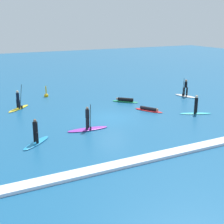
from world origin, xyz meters
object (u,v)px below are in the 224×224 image
(surfer_on_white_board, at_px, (185,92))
(marker_buoy, at_px, (46,95))
(surfer_on_purple_board, at_px, (88,125))
(surfer_on_green_board, at_px, (125,100))
(surfer_on_teal_board, at_px, (196,109))
(surfer_on_yellow_board, at_px, (18,104))
(surfer_on_blue_board, at_px, (36,137))
(surfer_on_red_board, at_px, (149,110))

(surfer_on_white_board, relative_size, marker_buoy, 2.04)
(surfer_on_purple_board, xyz_separation_m, surfer_on_green_board, (6.72, 6.12, -0.18))
(surfer_on_purple_board, distance_m, surfer_on_white_board, 14.83)
(surfer_on_purple_board, height_order, surfer_on_teal_board, surfer_on_purple_board)
(surfer_on_yellow_board, distance_m, surfer_on_teal_board, 16.32)
(surfer_on_blue_board, bearing_deg, surfer_on_green_board, -8.60)
(surfer_on_green_board, height_order, surfer_on_red_board, surfer_on_green_board)
(surfer_on_purple_board, distance_m, marker_buoy, 12.10)
(surfer_on_teal_board, xyz_separation_m, surfer_on_white_board, (3.60, 5.77, 0.01))
(surfer_on_purple_board, bearing_deg, surfer_on_green_board, 46.38)
(surfer_on_yellow_board, xyz_separation_m, marker_buoy, (3.70, 3.62, -0.26))
(surfer_on_yellow_board, distance_m, surfer_on_red_board, 12.21)
(surfer_on_yellow_board, relative_size, surfer_on_teal_board, 0.93)
(surfer_on_purple_board, xyz_separation_m, marker_buoy, (0.25, 12.09, -0.18))
(surfer_on_teal_board, distance_m, surfer_on_blue_board, 14.45)
(surfer_on_yellow_board, bearing_deg, surfer_on_red_board, -73.39)
(surfer_on_red_board, relative_size, marker_buoy, 2.15)
(surfer_on_yellow_board, bearing_deg, marker_buoy, 1.57)
(surfer_on_yellow_board, distance_m, surfer_on_purple_board, 9.15)
(surfer_on_yellow_board, bearing_deg, surfer_on_white_board, -53.14)
(surfer_on_yellow_board, bearing_deg, surfer_on_purple_board, -110.71)
(marker_buoy, bearing_deg, surfer_on_teal_board, -51.45)
(surfer_on_red_board, height_order, surfer_on_blue_board, surfer_on_blue_board)
(surfer_on_white_board, relative_size, surfer_on_red_board, 0.95)
(surfer_on_white_board, xyz_separation_m, surfer_on_blue_board, (-18.04, -6.34, -0.02))
(surfer_on_red_board, bearing_deg, marker_buoy, -174.18)
(surfer_on_white_board, bearing_deg, surfer_on_teal_board, 130.69)
(surfer_on_green_board, distance_m, surfer_on_white_board, 7.16)
(surfer_on_green_board, xyz_separation_m, surfer_on_blue_board, (-10.93, -7.12, 0.27))
(surfer_on_purple_board, relative_size, surfer_on_blue_board, 1.29)
(surfer_on_teal_board, bearing_deg, surfer_on_blue_board, 27.64)
(marker_buoy, bearing_deg, surfer_on_white_board, -26.44)
(surfer_on_yellow_board, height_order, surfer_on_blue_board, surfer_on_yellow_board)
(surfer_on_yellow_board, distance_m, surfer_on_green_board, 10.44)
(surfer_on_green_board, height_order, surfer_on_white_board, surfer_on_white_board)
(surfer_on_purple_board, relative_size, surfer_on_teal_board, 1.16)
(surfer_on_red_board, bearing_deg, surfer_on_blue_board, -102.74)
(surfer_on_red_board, xyz_separation_m, surfer_on_blue_board, (-11.27, -3.28, 0.32))
(surfer_on_green_board, bearing_deg, surfer_on_purple_board, 87.05)
(surfer_on_purple_board, bearing_deg, surfer_on_red_board, 21.92)
(surfer_on_blue_board, bearing_deg, surfer_on_white_board, -22.32)
(surfer_on_green_board, relative_size, surfer_on_teal_board, 0.82)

